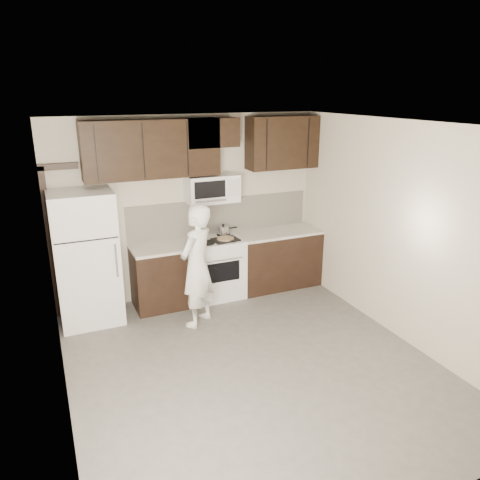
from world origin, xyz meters
TOP-DOWN VIEW (x-y plane):
  - floor at (0.00, 0.00)m, footprint 4.50×4.50m
  - back_wall at (0.00, 2.25)m, footprint 4.00×0.00m
  - ceiling at (0.00, 0.00)m, footprint 4.50×4.50m
  - counter_run at (0.60, 1.94)m, footprint 2.95×0.64m
  - stove at (0.30, 1.94)m, footprint 0.76×0.66m
  - backsplash at (0.50, 2.24)m, footprint 2.90×0.02m
  - upper_cabinets at (0.21, 2.08)m, footprint 3.48×0.35m
  - microwave at (0.30, 2.06)m, footprint 0.76×0.42m
  - refrigerator at (-1.55, 1.89)m, footprint 0.80×0.76m
  - door_trim at (-1.92, 2.21)m, footprint 0.50×0.08m
  - saucepan at (0.48, 2.09)m, footprint 0.33×0.19m
  - baking_tray at (0.41, 1.83)m, footprint 0.40×0.31m
  - pizza at (0.41, 1.83)m, footprint 0.27×0.27m
  - person at (-0.24, 1.21)m, footprint 0.72×0.69m

SIDE VIEW (x-z plane):
  - floor at x=0.00m, z-range 0.00..0.00m
  - counter_run at x=0.60m, z-range 0.00..0.91m
  - stove at x=0.30m, z-range -0.01..0.93m
  - person at x=-0.24m, z-range 0.00..1.65m
  - refrigerator at x=-1.55m, z-range 0.00..1.80m
  - baking_tray at x=0.41m, z-range 0.91..0.93m
  - pizza at x=0.41m, z-range 0.93..0.95m
  - saucepan at x=0.48m, z-range 0.89..1.07m
  - backsplash at x=0.50m, z-range 0.91..1.45m
  - door_trim at x=-1.92m, z-range 0.19..2.31m
  - back_wall at x=0.00m, z-range -0.65..3.35m
  - microwave at x=0.30m, z-range 1.45..1.85m
  - upper_cabinets at x=0.21m, z-range 1.89..2.67m
  - ceiling at x=0.00m, z-range 2.70..2.70m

